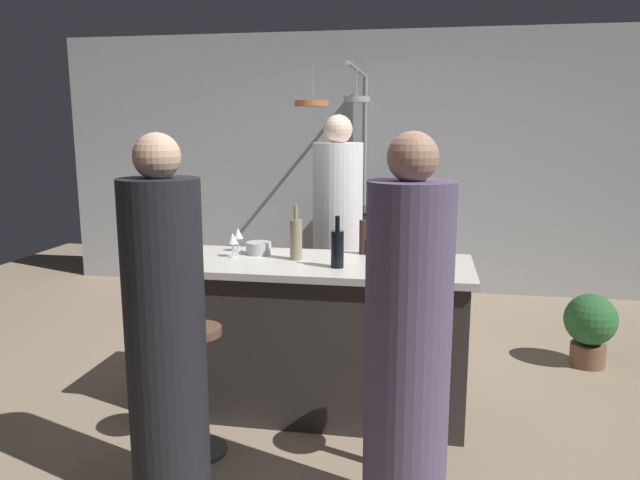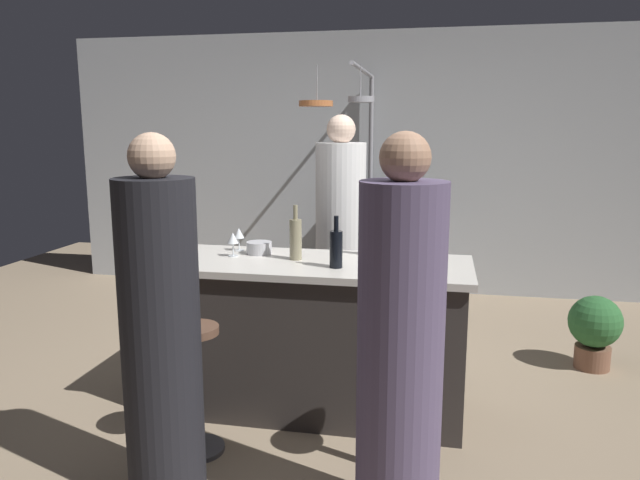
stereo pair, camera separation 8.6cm
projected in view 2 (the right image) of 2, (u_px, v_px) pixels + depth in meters
name	position (u px, v px, depth m)	size (l,w,h in m)	color
ground_plane	(315.00, 406.00, 3.66)	(9.00, 9.00, 0.00)	gray
back_wall	(372.00, 164.00, 6.17)	(6.40, 0.16, 2.60)	#B2B7BC
kitchen_island	(315.00, 335.00, 3.58)	(1.80, 0.72, 0.90)	#332D2B
stove_range	(366.00, 253.00, 5.94)	(0.80, 0.64, 0.89)	#47474C
chef	(340.00, 242.00, 4.53)	(0.37, 0.37, 1.76)	white
bar_stool_right	(398.00, 401.00, 2.89)	(0.28, 0.28, 0.68)	#4C4C51
guest_right	(400.00, 354.00, 2.43)	(0.35, 0.35, 1.65)	#594C6B
bar_stool_left	(195.00, 383.00, 3.09)	(0.28, 0.28, 0.68)	#4C4C51
guest_left	(161.00, 336.00, 2.65)	(0.35, 0.35, 1.65)	black
overhead_pot_rack	(353.00, 133.00, 5.33)	(0.59, 1.39, 2.17)	gray
potted_plant	(595.00, 327.00, 4.19)	(0.36, 0.36, 0.52)	brown
pepper_mill	(363.00, 237.00, 3.68)	(0.05, 0.05, 0.21)	#382319
wine_bottle_white	(296.00, 238.00, 3.53)	(0.07, 0.07, 0.32)	gray
wine_bottle_dark	(336.00, 248.00, 3.33)	(0.07, 0.07, 0.29)	black
wine_bottle_red	(387.00, 237.00, 3.61)	(0.07, 0.07, 0.31)	#143319
wine_glass_by_chef	(239.00, 234.00, 3.79)	(0.07, 0.07, 0.15)	silver
wine_glass_near_left_guest	(233.00, 239.00, 3.62)	(0.07, 0.07, 0.15)	silver
wine_glass_near_right_guest	(427.00, 254.00, 3.19)	(0.07, 0.07, 0.15)	silver
mixing_bowl_wooden	(408.00, 262.00, 3.32)	(0.16, 0.16, 0.07)	brown
mixing_bowl_steel	(259.00, 248.00, 3.71)	(0.16, 0.16, 0.07)	#B7B7BC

